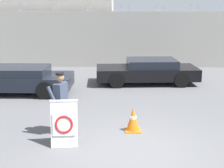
# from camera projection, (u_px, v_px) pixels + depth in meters

# --- Properties ---
(ground_plane) EXTENTS (90.00, 90.00, 0.00)m
(ground_plane) POSITION_uv_depth(u_px,v_px,m) (134.00, 151.00, 7.52)
(ground_plane) COLOR #5B5B5E
(perimeter_wall) EXTENTS (36.00, 0.30, 3.64)m
(perimeter_wall) POSITION_uv_depth(u_px,v_px,m) (125.00, 39.00, 17.97)
(perimeter_wall) COLOR #ADA8A0
(perimeter_wall) RESTS_ON ground_plane
(building_block) EXTENTS (8.73, 7.33, 7.05)m
(building_block) POSITION_uv_depth(u_px,v_px,m) (51.00, 6.00, 21.90)
(building_block) COLOR beige
(building_block) RESTS_ON ground_plane
(barricade_sign) EXTENTS (0.72, 0.72, 1.14)m
(barricade_sign) POSITION_uv_depth(u_px,v_px,m) (64.00, 122.00, 7.82)
(barricade_sign) COLOR white
(barricade_sign) RESTS_ON ground_plane
(security_guard) EXTENTS (0.53, 0.60, 1.70)m
(security_guard) POSITION_uv_depth(u_px,v_px,m) (61.00, 100.00, 8.40)
(security_guard) COLOR #514C42
(security_guard) RESTS_ON ground_plane
(traffic_cone_mid) EXTENTS (0.43, 0.43, 0.68)m
(traffic_cone_mid) POSITION_uv_depth(u_px,v_px,m) (133.00, 119.00, 8.70)
(traffic_cone_mid) COLOR orange
(traffic_cone_mid) RESTS_ON ground_plane
(parked_car_front_coupe) EXTENTS (4.58, 1.91, 1.08)m
(parked_car_front_coupe) POSITION_uv_depth(u_px,v_px,m) (16.00, 79.00, 12.56)
(parked_car_front_coupe) COLOR black
(parked_car_front_coupe) RESTS_ON ground_plane
(parked_car_rear_sedan) EXTENTS (4.64, 2.12, 1.11)m
(parked_car_rear_sedan) POSITION_uv_depth(u_px,v_px,m) (148.00, 71.00, 14.23)
(parked_car_rear_sedan) COLOR black
(parked_car_rear_sedan) RESTS_ON ground_plane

